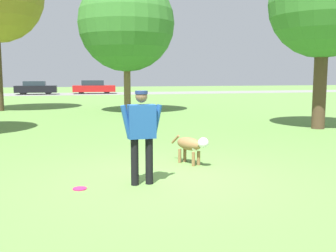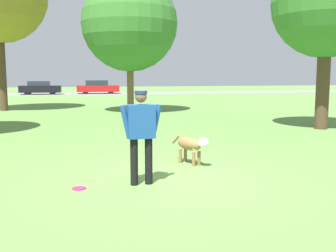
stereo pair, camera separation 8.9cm
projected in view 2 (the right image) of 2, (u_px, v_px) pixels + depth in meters
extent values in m
plane|color=#608C42|center=(166.00, 179.00, 7.02)|extent=(120.00, 120.00, 0.00)
cube|color=gray|center=(84.00, 94.00, 39.93)|extent=(120.00, 6.00, 0.01)
cylinder|color=black|center=(149.00, 161.00, 6.66)|extent=(0.13, 0.13, 0.79)
cylinder|color=black|center=(134.00, 162.00, 6.59)|extent=(0.13, 0.13, 0.79)
cube|color=#1E4C93|center=(141.00, 121.00, 6.53)|extent=(0.46, 0.24, 0.56)
cylinder|color=#1E4C93|center=(156.00, 121.00, 6.61)|extent=(0.21, 0.10, 0.57)
cylinder|color=#1E4C93|center=(126.00, 122.00, 6.46)|extent=(0.21, 0.10, 0.57)
sphere|color=brown|center=(141.00, 97.00, 6.48)|extent=(0.21, 0.21, 0.20)
cylinder|color=navy|center=(141.00, 92.00, 6.47)|extent=(0.22, 0.22, 0.05)
ellipsoid|color=olive|center=(190.00, 144.00, 8.16)|extent=(0.53, 0.73, 0.27)
ellipsoid|color=white|center=(196.00, 147.00, 8.02)|extent=(0.23, 0.21, 0.15)
sphere|color=white|center=(204.00, 143.00, 7.83)|extent=(0.29, 0.29, 0.22)
cylinder|color=olive|center=(199.00, 158.00, 8.08)|extent=(0.09, 0.09, 0.29)
cylinder|color=olive|center=(194.00, 159.00, 7.98)|extent=(0.09, 0.09, 0.29)
cylinder|color=olive|center=(185.00, 155.00, 8.40)|extent=(0.09, 0.09, 0.29)
cylinder|color=olive|center=(180.00, 156.00, 8.31)|extent=(0.09, 0.09, 0.29)
cylinder|color=olive|center=(176.00, 139.00, 8.49)|extent=(0.15, 0.24, 0.22)
cylinder|color=#E52366|center=(79.00, 188.00, 6.40)|extent=(0.23, 0.23, 0.02)
torus|color=#E52366|center=(79.00, 188.00, 6.40)|extent=(0.23, 0.23, 0.02)
cylinder|color=#4C3826|center=(323.00, 87.00, 13.47)|extent=(0.45, 0.45, 2.89)
sphere|color=#38752D|center=(327.00, 3.00, 13.11)|extent=(3.67, 3.67, 3.67)
cylinder|color=#4C3826|center=(2.00, 71.00, 20.47)|extent=(0.39, 0.39, 4.12)
cylinder|color=brown|center=(130.00, 86.00, 19.85)|extent=(0.34, 0.34, 2.63)
sphere|color=#38752D|center=(130.00, 23.00, 19.46)|extent=(4.76, 4.76, 4.76)
cube|color=black|center=(40.00, 89.00, 38.66)|extent=(3.98, 1.82, 0.66)
cube|color=#232D38|center=(39.00, 83.00, 38.56)|extent=(2.09, 1.52, 0.44)
cylinder|color=black|center=(54.00, 91.00, 39.64)|extent=(0.59, 0.22, 0.58)
cylinder|color=black|center=(52.00, 92.00, 38.24)|extent=(0.59, 0.22, 0.58)
cylinder|color=black|center=(29.00, 91.00, 39.14)|extent=(0.59, 0.22, 0.58)
cylinder|color=black|center=(27.00, 92.00, 37.74)|extent=(0.59, 0.22, 0.58)
cube|color=red|center=(98.00, 89.00, 40.29)|extent=(4.33, 1.86, 0.65)
cube|color=#232D38|center=(97.00, 83.00, 40.19)|extent=(2.27, 1.54, 0.52)
cylinder|color=black|center=(110.00, 90.00, 41.28)|extent=(0.59, 0.23, 0.58)
cylinder|color=black|center=(111.00, 91.00, 39.88)|extent=(0.59, 0.23, 0.58)
cylinder|color=black|center=(85.00, 91.00, 40.76)|extent=(0.59, 0.23, 0.58)
cylinder|color=black|center=(85.00, 91.00, 39.37)|extent=(0.59, 0.23, 0.58)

